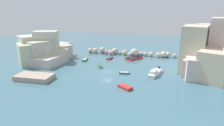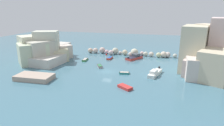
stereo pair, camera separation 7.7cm
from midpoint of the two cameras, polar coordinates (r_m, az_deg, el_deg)
The scene contains 15 objects.
cove_water at distance 51.65m, azimuth -1.52°, elevation -2.56°, with size 160.00×160.00×0.00m, color #426E7F.
cliff_headland_left at distance 64.42m, azimuth -19.93°, elevation 3.24°, with size 16.44×19.84×9.61m.
cliff_headland_right at distance 55.96m, azimuth 28.08°, elevation 2.22°, with size 19.96×20.33×14.14m.
rock_breakwater at distance 69.62m, azimuth 4.83°, elevation 3.16°, with size 32.57×3.89×2.71m.
stone_dock at distance 49.41m, azimuth -22.17°, elevation -3.94°, with size 8.71×4.53×1.18m, color tan.
channel_buoy at distance 69.58m, azimuth -1.72°, elevation 2.57°, with size 0.55×0.55×0.55m, color red.
moored_boat_0 at distance 63.03m, azimuth -8.08°, elevation 0.99°, with size 1.52×3.48×0.54m.
moored_boat_1 at distance 49.87m, azimuth 3.67°, elevation -2.96°, with size 2.76×1.59×0.49m.
moored_boat_2 at distance 41.05m, azimuth 3.88°, elevation -7.19°, with size 3.53×3.08×0.59m.
moored_boat_3 at distance 49.91m, azimuth 12.62°, elevation -2.90°, with size 3.45×7.13×1.58m.
moored_boat_4 at distance 63.71m, azimuth -13.89°, elevation 0.88°, with size 2.03×3.54×0.65m.
moored_boat_5 at distance 55.55m, azimuth -3.71°, elevation -0.92°, with size 2.58×3.32×0.57m.
moored_boat_6 at distance 64.28m, azimuth -0.73°, elevation 1.47°, with size 1.45×3.28×0.64m.
moored_boat_7 at distance 51.19m, azimuth -20.32°, elevation -3.41°, with size 2.80×1.94×0.57m.
moored_boat_8 at distance 64.71m, azimuth 6.70°, elevation 1.73°, with size 5.33×6.69×1.70m.
Camera 1 is at (14.21, -46.86, 16.44)m, focal length 30.64 mm.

